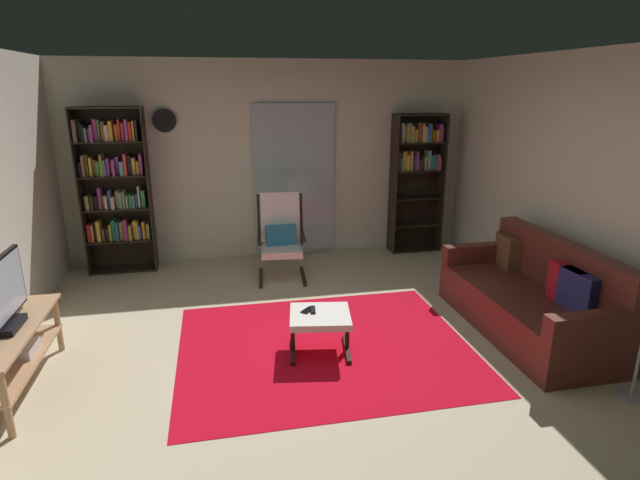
% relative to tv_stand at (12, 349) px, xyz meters
% --- Properties ---
extents(ground_plane, '(7.02, 7.02, 0.00)m').
position_rel_tv_stand_xyz_m(ground_plane, '(2.35, 0.03, -0.34)').
color(ground_plane, beige).
extents(wall_back, '(5.60, 0.06, 2.60)m').
position_rel_tv_stand_xyz_m(wall_back, '(2.35, 2.93, 0.96)').
color(wall_back, silver).
rests_on(wall_back, ground).
extents(wall_right, '(0.06, 6.00, 2.60)m').
position_rel_tv_stand_xyz_m(wall_right, '(5.05, 0.03, 0.96)').
color(wall_right, silver).
rests_on(wall_right, ground).
extents(glass_door_panel, '(1.10, 0.01, 2.00)m').
position_rel_tv_stand_xyz_m(glass_door_panel, '(2.64, 2.86, 0.71)').
color(glass_door_panel, silver).
extents(area_rug, '(2.58, 2.14, 0.01)m').
position_rel_tv_stand_xyz_m(area_rug, '(2.48, 0.15, -0.34)').
color(area_rug, red).
rests_on(area_rug, ground).
extents(tv_stand, '(0.42, 1.30, 0.52)m').
position_rel_tv_stand_xyz_m(tv_stand, '(0.00, 0.00, 0.00)').
color(tv_stand, tan).
rests_on(tv_stand, ground).
extents(television, '(0.20, 0.86, 0.53)m').
position_rel_tv_stand_xyz_m(television, '(0.00, -0.02, 0.43)').
color(television, black).
rests_on(television, tv_stand).
extents(bookshelf_near_tv, '(0.81, 0.30, 2.03)m').
position_rel_tv_stand_xyz_m(bookshelf_near_tv, '(0.38, 2.65, 0.75)').
color(bookshelf_near_tv, black).
rests_on(bookshelf_near_tv, ground).
extents(bookshelf_near_sofa, '(0.71, 0.30, 1.91)m').
position_rel_tv_stand_xyz_m(bookshelf_near_sofa, '(4.32, 2.71, 0.81)').
color(bookshelf_near_sofa, black).
rests_on(bookshelf_near_sofa, ground).
extents(leather_sofa, '(0.85, 1.93, 0.88)m').
position_rel_tv_stand_xyz_m(leather_sofa, '(4.48, 0.08, -0.03)').
color(leather_sofa, '#5B261F').
rests_on(leather_sofa, ground).
extents(lounge_armchair, '(0.62, 0.70, 1.02)m').
position_rel_tv_stand_xyz_m(lounge_armchair, '(2.33, 2.03, 0.19)').
color(lounge_armchair, black).
rests_on(lounge_armchair, ground).
extents(ottoman, '(0.59, 0.56, 0.37)m').
position_rel_tv_stand_xyz_m(ottoman, '(2.42, 0.08, -0.04)').
color(ottoman, white).
rests_on(ottoman, ground).
extents(tv_remote, '(0.06, 0.15, 0.02)m').
position_rel_tv_stand_xyz_m(tv_remote, '(2.37, 0.15, 0.04)').
color(tv_remote, black).
rests_on(tv_remote, ottoman).
extents(cell_phone, '(0.15, 0.15, 0.01)m').
position_rel_tv_stand_xyz_m(cell_phone, '(2.32, 0.16, 0.03)').
color(cell_phone, black).
rests_on(cell_phone, ottoman).
extents(wall_clock, '(0.29, 0.03, 0.29)m').
position_rel_tv_stand_xyz_m(wall_clock, '(1.01, 2.85, 1.51)').
color(wall_clock, silver).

